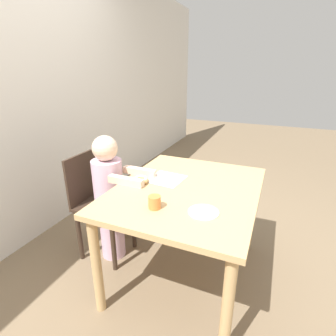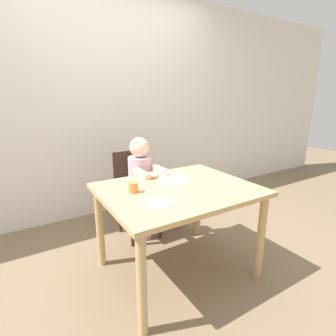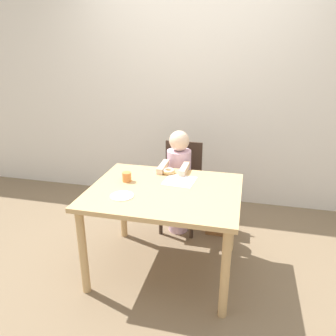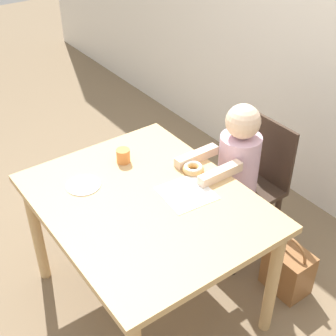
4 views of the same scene
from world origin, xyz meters
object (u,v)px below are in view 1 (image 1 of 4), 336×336
chair (99,204)px  handbag (132,214)px  donut (141,180)px  cup (155,202)px  child_figure (110,198)px

chair → handbag: size_ratio=2.30×
donut → handbag: 0.81m
cup → donut: bearing=40.5°
chair → donut: size_ratio=7.71×
chair → child_figure: bearing=-90.0°
child_figure → cup: (-0.31, -0.53, 0.23)m
donut → handbag: size_ratio=0.30×
child_figure → handbag: 0.56m
donut → handbag: (0.42, 0.36, -0.59)m
donut → cup: bearing=-139.5°
cup → handbag: bearing=40.3°
donut → chair: bearing=86.3°
chair → donut: (-0.03, -0.40, 0.28)m
child_figure → handbag: (0.40, 0.07, -0.38)m
chair → cup: size_ratio=11.37×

